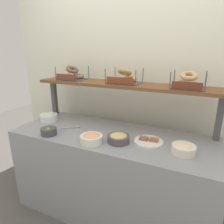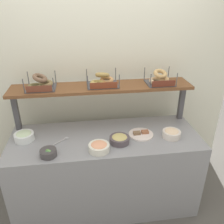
# 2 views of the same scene
# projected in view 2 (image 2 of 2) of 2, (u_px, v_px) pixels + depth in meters

# --- Properties ---
(ground_plane) EXTENTS (8.00, 8.00, 0.00)m
(ground_plane) POSITION_uv_depth(u_px,v_px,m) (106.00, 200.00, 2.68)
(ground_plane) COLOR #595651
(back_wall) EXTENTS (3.05, 0.06, 2.40)m
(back_wall) POSITION_uv_depth(u_px,v_px,m) (99.00, 84.00, 2.64)
(back_wall) COLOR white
(back_wall) RESTS_ON ground_plane
(deli_counter) EXTENTS (1.85, 0.70, 0.85)m
(deli_counter) POSITION_uv_depth(u_px,v_px,m) (106.00, 171.00, 2.49)
(deli_counter) COLOR gray
(deli_counter) RESTS_ON ground_plane
(shelf_riser_left) EXTENTS (0.05, 0.05, 0.40)m
(shelf_riser_left) POSITION_uv_depth(u_px,v_px,m) (16.00, 111.00, 2.35)
(shelf_riser_left) COLOR #4C4C51
(shelf_riser_left) RESTS_ON deli_counter
(shelf_riser_right) EXTENTS (0.05, 0.05, 0.40)m
(shelf_riser_right) POSITION_uv_depth(u_px,v_px,m) (181.00, 102.00, 2.56)
(shelf_riser_right) COLOR #4C4C51
(shelf_riser_right) RESTS_ON deli_counter
(upper_shelf) EXTENTS (1.81, 0.32, 0.03)m
(upper_shelf) POSITION_uv_depth(u_px,v_px,m) (102.00, 87.00, 2.36)
(upper_shelf) COLOR brown
(upper_shelf) RESTS_ON shelf_riser_left
(bowl_potato_salad) EXTENTS (0.17, 0.17, 0.08)m
(bowl_potato_salad) POSITION_uv_depth(u_px,v_px,m) (172.00, 133.00, 2.28)
(bowl_potato_salad) COLOR silver
(bowl_potato_salad) RESTS_ON deli_counter
(bowl_hummus) EXTENTS (0.19, 0.19, 0.07)m
(bowl_hummus) POSITION_uv_depth(u_px,v_px,m) (119.00, 139.00, 2.20)
(bowl_hummus) COLOR #52484F
(bowl_hummus) RESTS_ON deli_counter
(bowl_veggie_mix) EXTENTS (0.14, 0.14, 0.07)m
(bowl_veggie_mix) POSITION_uv_depth(u_px,v_px,m) (48.00, 153.00, 2.01)
(bowl_veggie_mix) COLOR #434042
(bowl_veggie_mix) RESTS_ON deli_counter
(bowl_lox_spread) EXTENTS (0.19, 0.19, 0.08)m
(bowl_lox_spread) POSITION_uv_depth(u_px,v_px,m) (99.00, 147.00, 2.08)
(bowl_lox_spread) COLOR white
(bowl_lox_spread) RESTS_ON deli_counter
(bowl_scallion_spread) EXTENTS (0.18, 0.18, 0.09)m
(bowl_scallion_spread) POSITION_uv_depth(u_px,v_px,m) (24.00, 136.00, 2.23)
(bowl_scallion_spread) COLOR white
(bowl_scallion_spread) RESTS_ON deli_counter
(serving_plate_white) EXTENTS (0.24, 0.24, 0.04)m
(serving_plate_white) POSITION_uv_depth(u_px,v_px,m) (141.00, 134.00, 2.33)
(serving_plate_white) COLOR white
(serving_plate_white) RESTS_ON deli_counter
(serving_spoon_near_plate) EXTENTS (0.15, 0.13, 0.01)m
(serving_spoon_near_plate) POSITION_uv_depth(u_px,v_px,m) (63.00, 140.00, 2.24)
(serving_spoon_near_plate) COLOR #B7B7BC
(serving_spoon_near_plate) RESTS_ON deli_counter
(bagel_basket_poppy) EXTENTS (0.28, 0.26, 0.15)m
(bagel_basket_poppy) POSITION_uv_depth(u_px,v_px,m) (40.00, 84.00, 2.26)
(bagel_basket_poppy) COLOR #4C4C51
(bagel_basket_poppy) RESTS_ON upper_shelf
(bagel_basket_sesame) EXTENTS (0.31, 0.26, 0.15)m
(bagel_basket_sesame) POSITION_uv_depth(u_px,v_px,m) (102.00, 81.00, 2.34)
(bagel_basket_sesame) COLOR #4C4C51
(bagel_basket_sesame) RESTS_ON upper_shelf
(bagel_basket_plain) EXTENTS (0.27, 0.24, 0.15)m
(bagel_basket_plain) POSITION_uv_depth(u_px,v_px,m) (160.00, 79.00, 2.39)
(bagel_basket_plain) COLOR #4C4C51
(bagel_basket_plain) RESTS_ON upper_shelf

